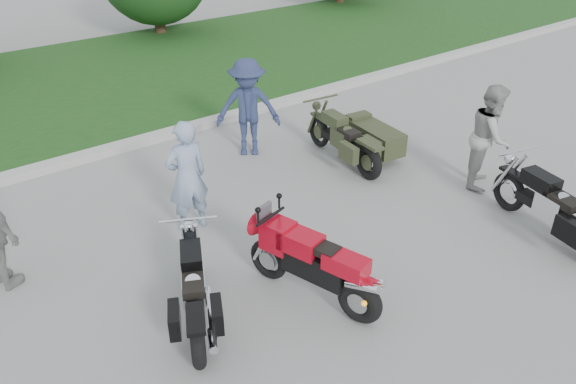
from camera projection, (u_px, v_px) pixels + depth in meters
ground at (352, 295)px, 7.34m from camera, size 80.00×80.00×0.00m
curb at (149, 139)px, 11.42m from camera, size 60.00×0.30×0.15m
grass_strip at (78, 85)px, 14.27m from camera, size 60.00×8.00×0.14m
sportbike_red at (315, 264)px, 7.00m from camera, size 0.74×1.98×0.96m
cruiser_left at (195, 295)px, 6.72m from camera, size 1.08×1.95×0.82m
cruiser_right at (557, 212)px, 8.24m from camera, size 0.69×2.32×0.91m
cruiser_sidecar at (363, 139)px, 10.61m from camera, size 1.24×2.24×0.86m
person_stripe at (187, 177)px, 8.28m from camera, size 0.67×0.45×1.78m
person_grey at (490, 136)px, 9.52m from camera, size 1.10×1.03×1.81m
person_denim at (248, 108)px, 10.56m from camera, size 1.39×1.28×1.88m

